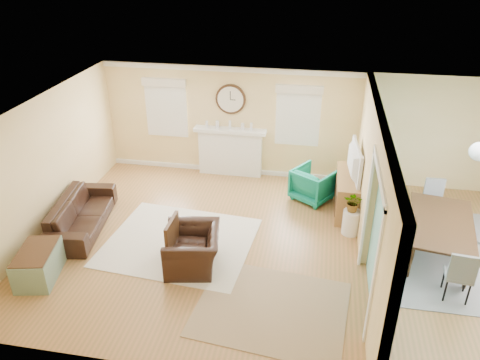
% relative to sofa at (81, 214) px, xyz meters
% --- Properties ---
extents(floor, '(9.00, 9.00, 0.00)m').
position_rel_sofa_xyz_m(floor, '(3.92, -0.01, -0.31)').
color(floor, olive).
rests_on(floor, ground).
extents(wall_back, '(9.00, 0.02, 2.60)m').
position_rel_sofa_xyz_m(wall_back, '(3.92, 2.99, 0.99)').
color(wall_back, '#DBBD72').
rests_on(wall_back, ground).
extents(wall_front, '(9.00, 0.02, 2.60)m').
position_rel_sofa_xyz_m(wall_front, '(3.92, -3.01, 0.99)').
color(wall_front, '#DBBD72').
rests_on(wall_front, ground).
extents(wall_left, '(0.02, 6.00, 2.60)m').
position_rel_sofa_xyz_m(wall_left, '(-0.58, -0.01, 0.99)').
color(wall_left, '#DBBD72').
rests_on(wall_left, ground).
extents(ceiling, '(9.00, 6.00, 0.02)m').
position_rel_sofa_xyz_m(ceiling, '(3.92, -0.01, 2.29)').
color(ceiling, white).
rests_on(ceiling, wall_back).
extents(partition, '(0.17, 6.00, 2.60)m').
position_rel_sofa_xyz_m(partition, '(5.43, 0.27, 1.05)').
color(partition, '#DBBD72').
rests_on(partition, ground).
extents(fireplace, '(1.70, 0.30, 1.17)m').
position_rel_sofa_xyz_m(fireplace, '(2.42, 2.87, 0.29)').
color(fireplace, white).
rests_on(fireplace, ground).
extents(wall_clock, '(0.70, 0.07, 0.70)m').
position_rel_sofa_xyz_m(wall_clock, '(2.42, 2.95, 1.54)').
color(wall_clock, '#492E1C').
rests_on(wall_clock, wall_back).
extents(window_left, '(1.05, 0.13, 1.42)m').
position_rel_sofa_xyz_m(window_left, '(0.87, 2.94, 1.35)').
color(window_left, white).
rests_on(window_left, wall_back).
extents(window_right, '(1.05, 0.13, 1.42)m').
position_rel_sofa_xyz_m(window_right, '(3.97, 2.94, 1.35)').
color(window_right, white).
rests_on(window_right, wall_back).
extents(pendant, '(0.30, 0.30, 0.55)m').
position_rel_sofa_xyz_m(pendant, '(6.92, -0.01, 1.89)').
color(pendant, gold).
rests_on(pendant, ceiling).
extents(rug_cream, '(2.87, 2.54, 0.01)m').
position_rel_sofa_xyz_m(rug_cream, '(2.04, -0.16, -0.30)').
color(rug_cream, beige).
rests_on(rug_cream, floor).
extents(rug_jute, '(2.48, 2.11, 0.01)m').
position_rel_sofa_xyz_m(rug_jute, '(3.96, -1.63, -0.31)').
color(rug_jute, tan).
rests_on(rug_jute, floor).
extents(rug_grey, '(2.53, 3.16, 0.01)m').
position_rel_sofa_xyz_m(rug_grey, '(6.76, 0.33, -0.31)').
color(rug_grey, gray).
rests_on(rug_grey, floor).
extents(sofa, '(1.15, 2.24, 0.62)m').
position_rel_sofa_xyz_m(sofa, '(0.00, 0.00, 0.00)').
color(sofa, black).
rests_on(sofa, floor).
extents(eames_chair, '(1.11, 1.21, 0.69)m').
position_rel_sofa_xyz_m(eames_chair, '(2.48, -0.79, 0.03)').
color(eames_chair, black).
rests_on(eames_chair, floor).
extents(green_chair, '(1.09, 1.10, 0.73)m').
position_rel_sofa_xyz_m(green_chair, '(4.44, 1.95, 0.05)').
color(green_chair, '#186349').
rests_on(green_chair, floor).
extents(trunk, '(0.76, 1.04, 0.54)m').
position_rel_sofa_xyz_m(trunk, '(0.02, -1.56, -0.04)').
color(trunk, gray).
rests_on(trunk, floor).
extents(credenza, '(0.48, 1.42, 0.80)m').
position_rel_sofa_xyz_m(credenza, '(5.15, 1.61, 0.09)').
color(credenza, olive).
rests_on(credenza, floor).
extents(tv, '(0.26, 1.19, 0.68)m').
position_rel_sofa_xyz_m(tv, '(5.13, 1.61, 0.83)').
color(tv, black).
rests_on(tv, credenza).
extents(garden_stool, '(0.34, 0.34, 0.50)m').
position_rel_sofa_xyz_m(garden_stool, '(5.22, 0.73, -0.06)').
color(garden_stool, white).
rests_on(garden_stool, floor).
extents(potted_plant, '(0.41, 0.37, 0.40)m').
position_rel_sofa_xyz_m(potted_plant, '(5.22, 0.73, 0.39)').
color(potted_plant, '#337F33').
rests_on(potted_plant, garden_stool).
extents(dining_table, '(1.39, 2.09, 0.68)m').
position_rel_sofa_xyz_m(dining_table, '(6.76, 0.33, 0.03)').
color(dining_table, '#492E1C').
rests_on(dining_table, floor).
extents(dining_chair_n, '(0.39, 0.39, 0.87)m').
position_rel_sofa_xyz_m(dining_chair_n, '(6.85, 1.51, 0.20)').
color(dining_chair_n, gray).
rests_on(dining_chair_n, floor).
extents(dining_chair_s, '(0.45, 0.45, 0.92)m').
position_rel_sofa_xyz_m(dining_chair_s, '(6.80, -0.83, 0.23)').
color(dining_chair_s, gray).
rests_on(dining_chair_s, floor).
extents(dining_chair_w, '(0.51, 0.51, 1.00)m').
position_rel_sofa_xyz_m(dining_chair_w, '(6.16, 0.26, 0.28)').
color(dining_chair_w, white).
rests_on(dining_chair_w, floor).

